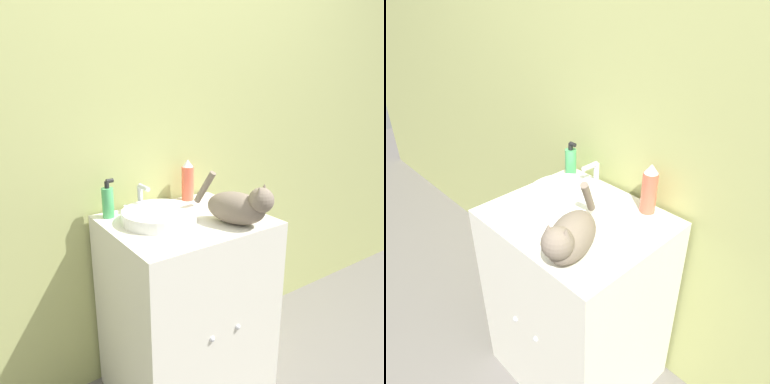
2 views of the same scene
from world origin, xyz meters
TOP-DOWN VIEW (x-y plane):
  - wall_back at (0.00, 0.60)m, footprint 6.00×0.05m
  - vanity_cabinet at (0.00, 0.28)m, footprint 0.66×0.57m
  - sink_basin at (-0.10, 0.32)m, footprint 0.32×0.32m
  - faucet at (-0.10, 0.48)m, footprint 0.16×0.10m
  - cat at (0.15, 0.10)m, footprint 0.23×0.35m
  - soap_bottle at (-0.26, 0.49)m, footprint 0.05×0.05m
  - spray_bottle at (0.16, 0.50)m, footprint 0.06×0.06m

SIDE VIEW (x-z plane):
  - vanity_cabinet at x=0.00m, z-range 0.00..0.88m
  - sink_basin at x=-0.10m, z-range 0.88..0.93m
  - faucet at x=-0.10m, z-range 0.87..1.00m
  - soap_bottle at x=-0.26m, z-range 0.87..1.04m
  - cat at x=0.15m, z-range 0.86..1.06m
  - spray_bottle at x=0.16m, z-range 0.88..1.08m
  - wall_back at x=0.00m, z-range 0.00..2.50m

